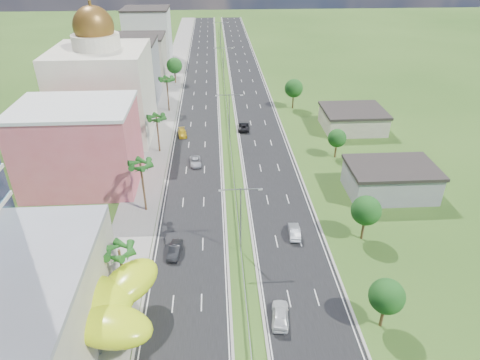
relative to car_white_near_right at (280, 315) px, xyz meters
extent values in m
plane|color=#2D5119|center=(-4.00, 3.42, -0.90)|extent=(500.00, 500.00, 0.00)
cube|color=black|center=(-11.50, 93.42, -0.88)|extent=(11.00, 260.00, 0.04)
cube|color=black|center=(3.50, 93.42, -0.88)|extent=(11.00, 260.00, 0.04)
cube|color=gray|center=(-21.00, 93.42, -0.84)|extent=(7.00, 260.00, 0.12)
cube|color=gray|center=(-4.00, 75.42, -0.28)|extent=(0.08, 216.00, 0.28)
cube|color=gray|center=(-4.00, 177.42, -0.55)|extent=(0.10, 0.12, 0.70)
cylinder|color=gray|center=(-4.00, 13.42, 4.60)|extent=(0.20, 0.20, 11.00)
cube|color=gray|center=(-5.44, 13.42, 9.90)|extent=(2.88, 0.12, 0.12)
cube|color=gray|center=(-2.56, 13.42, 9.90)|extent=(2.88, 0.12, 0.12)
cube|color=silver|center=(-6.72, 13.42, 9.80)|extent=(0.60, 0.25, 0.18)
cube|color=silver|center=(-1.28, 13.42, 9.80)|extent=(0.60, 0.25, 0.18)
cylinder|color=gray|center=(-4.00, 53.42, 4.60)|extent=(0.20, 0.20, 11.00)
cube|color=gray|center=(-5.44, 53.42, 9.90)|extent=(2.88, 0.12, 0.12)
cube|color=gray|center=(-2.56, 53.42, 9.90)|extent=(2.88, 0.12, 0.12)
cube|color=silver|center=(-6.72, 53.42, 9.80)|extent=(0.60, 0.25, 0.18)
cube|color=silver|center=(-1.28, 53.42, 9.80)|extent=(0.60, 0.25, 0.18)
cylinder|color=gray|center=(-4.00, 98.42, 4.60)|extent=(0.20, 0.20, 11.00)
cube|color=gray|center=(-5.44, 98.42, 9.90)|extent=(2.88, 0.12, 0.12)
cube|color=gray|center=(-2.56, 98.42, 9.90)|extent=(2.88, 0.12, 0.12)
cube|color=silver|center=(-6.72, 98.42, 9.80)|extent=(0.60, 0.25, 0.18)
cube|color=silver|center=(-1.28, 98.42, 9.80)|extent=(0.60, 0.25, 0.18)
cylinder|color=gray|center=(-4.00, 143.42, 4.60)|extent=(0.20, 0.20, 11.00)
cube|color=gray|center=(-5.44, 143.42, 9.90)|extent=(2.88, 0.12, 0.12)
cube|color=gray|center=(-2.56, 143.42, 9.90)|extent=(2.88, 0.12, 0.12)
cube|color=silver|center=(-6.72, 143.42, 9.80)|extent=(0.60, 0.25, 0.18)
cube|color=silver|center=(-1.28, 143.42, 9.80)|extent=(0.60, 0.25, 0.18)
cylinder|color=gray|center=(-28.00, 1.42, 1.10)|extent=(0.50, 0.50, 4.00)
cylinder|color=gray|center=(-21.00, -3.58, 1.10)|extent=(0.50, 0.50, 4.00)
cylinder|color=gray|center=(-19.00, 1.42, 1.10)|extent=(0.50, 0.50, 4.00)
cube|color=#D2565F|center=(-32.00, 35.42, 6.60)|extent=(20.00, 15.00, 15.00)
cube|color=beige|center=(-32.00, 58.42, 9.10)|extent=(20.00, 20.00, 20.00)
cylinder|color=beige|center=(-32.00, 58.42, 20.60)|extent=(10.00, 10.00, 3.00)
sphere|color=brown|center=(-32.00, 58.42, 23.60)|extent=(8.40, 8.40, 8.40)
cube|color=gray|center=(-31.00, 83.42, 7.10)|extent=(16.00, 15.00, 16.00)
cube|color=#A79F89|center=(-31.00, 105.42, 5.60)|extent=(16.00, 15.00, 13.00)
cube|color=silver|center=(-31.00, 128.42, 8.10)|extent=(16.00, 15.00, 18.00)
cube|color=gray|center=(24.00, 28.42, 1.60)|extent=(15.00, 10.00, 5.00)
cube|color=#A79F89|center=(26.00, 58.42, 1.30)|extent=(14.00, 12.00, 4.40)
cylinder|color=#47301C|center=(-19.50, 5.42, 2.85)|extent=(0.36, 0.36, 7.50)
cylinder|color=#47301C|center=(-19.50, 25.42, 3.60)|extent=(0.36, 0.36, 9.00)
cylinder|color=#47301C|center=(-19.50, 48.42, 3.10)|extent=(0.36, 0.36, 8.00)
cylinder|color=#47301C|center=(-19.50, 73.42, 3.50)|extent=(0.36, 0.36, 8.80)
cylinder|color=#47301C|center=(-19.50, 98.42, 1.55)|extent=(0.40, 0.40, 4.90)
sphere|color=#1D551A|center=(-19.50, 98.42, 4.70)|extent=(4.90, 4.90, 4.90)
cylinder|color=#47301C|center=(12.00, -1.58, 1.20)|extent=(0.40, 0.40, 4.20)
sphere|color=#1D551A|center=(12.00, -1.58, 3.90)|extent=(4.20, 4.20, 4.20)
cylinder|color=#47301C|center=(15.00, 15.42, 1.37)|extent=(0.40, 0.40, 4.55)
sphere|color=#1D551A|center=(15.00, 15.42, 4.30)|extent=(4.55, 4.55, 4.55)
cylinder|color=#47301C|center=(18.00, 43.42, 1.02)|extent=(0.40, 0.40, 3.85)
sphere|color=#1D551A|center=(18.00, 43.42, 3.50)|extent=(3.85, 3.85, 3.85)
cylinder|color=#47301C|center=(14.00, 73.42, 1.55)|extent=(0.40, 0.40, 4.90)
sphere|color=#1D551A|center=(14.00, 73.42, 4.70)|extent=(4.90, 4.90, 4.90)
imported|color=black|center=(-13.71, 13.27, -0.10)|extent=(2.20, 4.81, 1.53)
imported|color=#ACADB4|center=(-11.51, 41.72, -0.21)|extent=(2.60, 4.91, 1.32)
imported|color=gold|center=(-15.02, 56.59, -0.19)|extent=(2.52, 4.84, 1.34)
imported|color=white|center=(0.00, 0.00, 0.00)|extent=(2.70, 5.30, 1.73)
imported|color=#AFB3B7|center=(4.63, 16.72, -0.09)|extent=(1.98, 4.82, 1.55)
imported|color=black|center=(-0.38, 59.42, -0.10)|extent=(2.90, 5.68, 1.54)
imported|color=black|center=(-15.56, 16.33, -0.26)|extent=(0.77, 1.93, 1.20)
camera|label=1|loc=(-7.17, -36.60, 40.10)|focal=32.00mm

